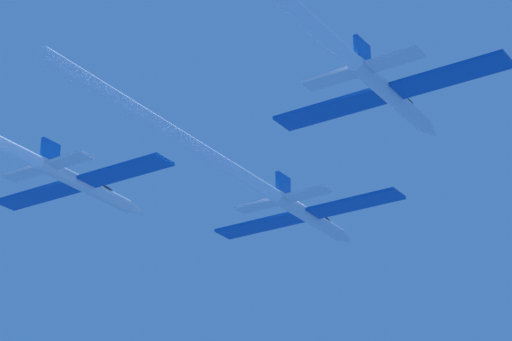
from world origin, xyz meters
TOP-DOWN VIEW (x-y plane):
  - jet_lead at (-0.14, -11.08)m, footprint 19.87×45.91m
  - jet_right_wing at (16.09, -27.36)m, footprint 19.87×49.39m

SIDE VIEW (x-z plane):
  - jet_lead at x=-0.14m, z-range -2.57..0.72m
  - jet_right_wing at x=16.09m, z-range -0.70..2.59m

